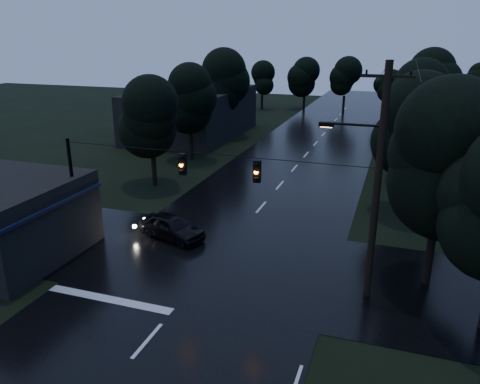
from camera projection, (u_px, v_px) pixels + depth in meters
The scene contains 16 objects.
main_road at pixel (294, 168), 39.89m from camera, with size 12.00×120.00×0.02m, color black.
cross_street at pixel (216, 260), 23.77m from camera, with size 60.00×9.00×0.02m, color black.
building_far_right at pixel (473, 145), 38.46m from camera, with size 10.00×14.00×4.40m, color black.
building_far_left at pixel (192, 113), 52.35m from camera, with size 10.00×16.00×5.00m, color black.
utility_pole_main at pixel (375, 181), 18.91m from camera, with size 3.50×0.30×10.00m.
utility_pole_far at pixel (401, 135), 34.30m from camera, with size 2.00×0.30×7.50m.
anchor_pole_left at pixel (74, 195), 24.22m from camera, with size 0.18×0.18×6.00m, color black.
span_signals at pixel (218, 167), 21.01m from camera, with size 15.00×0.37×1.12m.
tree_corner_near at pixel (444, 157), 19.67m from camera, with size 4.48×4.48×9.44m.
tree_left_a at pixel (151, 116), 33.81m from camera, with size 3.92×3.92×8.26m.
tree_left_b at pixel (190, 97), 41.04m from camera, with size 4.20×4.20×8.85m.
tree_left_c at pixel (224, 82), 50.06m from camera, with size 4.48×4.48×9.44m.
tree_right_a at pixel (415, 126), 28.15m from camera, with size 4.20×4.20×8.85m.
tree_right_b at pixel (423, 103), 35.01m from camera, with size 4.48×4.48×9.44m.
tree_right_c at pixel (428, 85), 43.66m from camera, with size 4.76×4.76×10.03m.
car at pixel (172, 227), 26.10m from camera, with size 1.62×4.03×1.37m, color black.
Camera 1 is at (8.08, -7.85, 10.92)m, focal length 35.00 mm.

